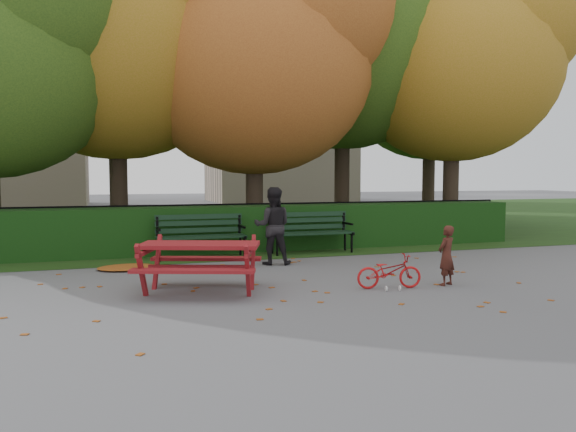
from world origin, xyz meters
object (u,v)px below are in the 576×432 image
object	(u,v)px
tree_d	(359,25)
adult	(273,226)
tree_b	(131,22)
bench_left	(201,232)
picnic_table	(200,254)
bicycle	(389,271)
child	(446,255)
tree_g	(442,71)
tree_e	(468,52)
tree_c	(269,49)
bench_right	(311,229)

from	to	relation	value
tree_d	adult	xyz separation A→B (m)	(-4.03, -4.82, -5.25)
tree_b	bench_left	bearing A→B (deg)	-69.42
picnic_table	bicycle	world-z (taller)	picnic_table
bicycle	child	bearing A→B (deg)	-82.23
tree_d	picnic_table	xyz separation A→B (m)	(-5.75, -6.95, -5.42)
tree_d	tree_g	size ratio (longest dim) A/B	1.12
bench_left	picnic_table	world-z (taller)	bench_left
tree_d	tree_g	distance (m)	5.16
tree_d	bench_left	bearing A→B (deg)	-145.74
tree_e	child	world-z (taller)	tree_e
tree_c	bench_left	size ratio (longest dim) A/B	4.44
tree_g	bench_right	world-z (taller)	tree_g
tree_c	tree_g	world-z (taller)	tree_g
child	bicycle	xyz separation A→B (m)	(-0.95, 0.06, -0.21)
child	bicycle	size ratio (longest dim) A/B	0.95
tree_e	picnic_table	bearing A→B (deg)	-146.85
tree_d	bicycle	size ratio (longest dim) A/B	9.87
bench_left	bench_right	xyz separation A→B (m)	(2.40, 0.00, 0.00)
tree_e	child	size ratio (longest dim) A/B	8.85
tree_b	picnic_table	distance (m)	8.10
tree_g	adult	size ratio (longest dim) A/B	5.85
tree_d	tree_g	bearing A→B (deg)	29.61
tree_b	adult	xyz separation A→B (m)	(2.29, -4.33, -4.67)
child	adult	size ratio (longest dim) A/B	0.63
tree_c	child	world-z (taller)	tree_c
tree_c	bicycle	xyz separation A→B (m)	(0.01, -6.27, -4.57)
tree_c	tree_g	size ratio (longest dim) A/B	0.94
tree_g	bicycle	size ratio (longest dim) A/B	8.81
tree_g	tree_e	bearing A→B (deg)	-114.40
tree_b	tree_c	world-z (taller)	tree_b
tree_d	picnic_table	distance (m)	10.53
tree_g	bench_left	xyz separation A→B (m)	(-9.63, -6.06, -4.85)
tree_c	adult	size ratio (longest dim) A/B	5.47
tree_g	bench_left	bearing A→B (deg)	-147.83
picnic_table	child	xyz separation A→B (m)	(3.66, -0.65, -0.10)
bench_left	picnic_table	size ratio (longest dim) A/B	0.89
bench_right	adult	bearing A→B (deg)	-134.12
tree_g	bench_left	size ratio (longest dim) A/B	4.75
tree_d	tree_e	distance (m)	3.15
tree_c	tree_e	world-z (taller)	tree_e
child	tree_c	bearing A→B (deg)	-105.67
tree_b	tree_c	xyz separation A→B (m)	(3.28, -0.78, -0.58)
bench_left	tree_g	bearing A→B (deg)	32.17
bench_right	bicycle	world-z (taller)	bench_right
tree_e	bicycle	world-z (taller)	tree_e
tree_e	child	bearing A→B (deg)	-127.67
tree_d	child	bearing A→B (deg)	-105.40
tree_d	bench_right	size ratio (longest dim) A/B	5.32
tree_e	bench_left	xyz separation A→B (m)	(-7.82, -2.07, -4.56)
picnic_table	tree_g	bearing A→B (deg)	62.43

